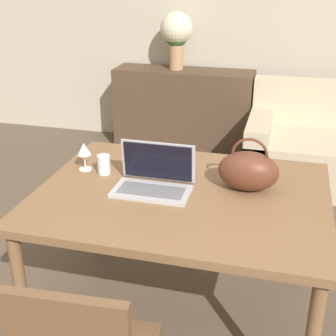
{
  "coord_description": "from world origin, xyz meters",
  "views": [
    {
      "loc": [
        0.38,
        -1.39,
        1.81
      ],
      "look_at": [
        -0.14,
        0.6,
        0.9
      ],
      "focal_mm": 50.0,
      "sensor_mm": 36.0,
      "label": 1
    }
  ],
  "objects_px": {
    "drinking_glass": "(104,165)",
    "handbag": "(248,171)",
    "flower_vase": "(176,33)",
    "wine_glass": "(84,150)",
    "laptop": "(155,177)"
  },
  "relations": [
    {
      "from": "drinking_glass",
      "to": "wine_glass",
      "type": "distance_m",
      "value": 0.13
    },
    {
      "from": "laptop",
      "to": "flower_vase",
      "type": "xyz_separation_m",
      "value": [
        -0.52,
        2.55,
        0.34
      ]
    },
    {
      "from": "drinking_glass",
      "to": "flower_vase",
      "type": "bearing_deg",
      "value": 94.85
    },
    {
      "from": "drinking_glass",
      "to": "wine_glass",
      "type": "relative_size",
      "value": 0.67
    },
    {
      "from": "laptop",
      "to": "wine_glass",
      "type": "height_order",
      "value": "laptop"
    },
    {
      "from": "laptop",
      "to": "drinking_glass",
      "type": "height_order",
      "value": "laptop"
    },
    {
      "from": "flower_vase",
      "to": "drinking_glass",
      "type": "bearing_deg",
      "value": -85.15
    },
    {
      "from": "laptop",
      "to": "handbag",
      "type": "relative_size",
      "value": 1.28
    },
    {
      "from": "laptop",
      "to": "flower_vase",
      "type": "bearing_deg",
      "value": 101.43
    },
    {
      "from": "drinking_glass",
      "to": "wine_glass",
      "type": "bearing_deg",
      "value": 169.88
    },
    {
      "from": "laptop",
      "to": "drinking_glass",
      "type": "distance_m",
      "value": 0.32
    },
    {
      "from": "wine_glass",
      "to": "flower_vase",
      "type": "relative_size",
      "value": 0.28
    },
    {
      "from": "drinking_glass",
      "to": "flower_vase",
      "type": "relative_size",
      "value": 0.19
    },
    {
      "from": "handbag",
      "to": "flower_vase",
      "type": "xyz_separation_m",
      "value": [
        -0.96,
        2.45,
        0.3
      ]
    },
    {
      "from": "drinking_glass",
      "to": "handbag",
      "type": "relative_size",
      "value": 0.35
    }
  ]
}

